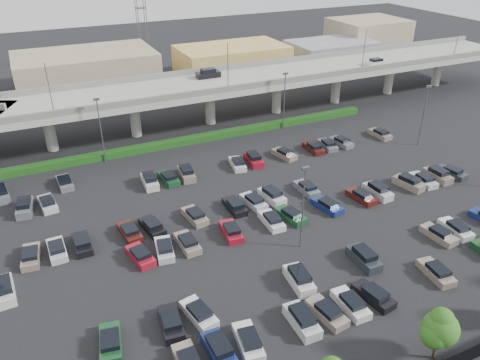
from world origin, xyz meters
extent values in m
plane|color=black|center=(0.00, 0.00, 0.00)|extent=(280.00, 280.00, 0.00)
cube|color=gray|center=(0.00, 32.00, 7.25)|extent=(150.00, 13.00, 1.10)
cube|color=slate|center=(0.00, 25.75, 8.30)|extent=(150.00, 0.50, 1.00)
cube|color=slate|center=(0.00, 38.25, 8.30)|extent=(150.00, 0.50, 1.00)
cylinder|color=gray|center=(-23.00, 32.00, 3.35)|extent=(1.80, 1.80, 6.70)
cube|color=slate|center=(-23.00, 32.00, 6.50)|extent=(2.60, 9.75, 0.50)
cylinder|color=gray|center=(-9.00, 32.00, 3.35)|extent=(1.80, 1.80, 6.70)
cube|color=slate|center=(-9.00, 32.00, 6.50)|extent=(2.60, 9.75, 0.50)
cylinder|color=gray|center=(5.00, 32.00, 3.35)|extent=(1.80, 1.80, 6.70)
cube|color=slate|center=(5.00, 32.00, 6.50)|extent=(2.60, 9.75, 0.50)
cylinder|color=gray|center=(19.00, 32.00, 3.35)|extent=(1.80, 1.80, 6.70)
cube|color=slate|center=(19.00, 32.00, 6.50)|extent=(2.60, 9.75, 0.50)
cylinder|color=gray|center=(33.00, 32.00, 3.35)|extent=(1.80, 1.80, 6.70)
cube|color=slate|center=(33.00, 32.00, 6.50)|extent=(2.60, 9.75, 0.50)
cylinder|color=gray|center=(47.00, 32.00, 3.35)|extent=(1.80, 1.80, 6.70)
cube|color=slate|center=(47.00, 32.00, 6.50)|extent=(2.60, 9.75, 0.50)
cylinder|color=gray|center=(61.00, 32.00, 3.35)|extent=(1.80, 1.80, 6.70)
cube|color=slate|center=(61.00, 32.00, 6.50)|extent=(2.60, 9.75, 0.50)
cube|color=black|center=(6.00, 35.00, 8.32)|extent=(4.40, 1.82, 1.05)
cube|color=black|center=(6.00, 35.00, 9.14)|extent=(2.60, 1.60, 0.65)
cube|color=silver|center=(40.00, 29.00, 8.21)|extent=(4.40, 1.82, 0.82)
cube|color=black|center=(40.00, 29.00, 8.84)|extent=(2.30, 1.60, 0.50)
cylinder|color=#4C4C51|center=(-22.00, 25.90, 11.80)|extent=(0.14, 0.14, 8.00)
cylinder|color=#4C4C51|center=(6.00, 25.90, 11.80)|extent=(0.14, 0.14, 8.00)
cylinder|color=#4C4C51|center=(34.00, 25.90, 11.80)|extent=(0.14, 0.14, 8.00)
cylinder|color=#4C4C51|center=(58.00, 25.90, 11.80)|extent=(0.14, 0.14, 8.00)
cube|color=#113710|center=(0.00, 25.00, 0.55)|extent=(66.00, 1.60, 1.10)
cylinder|color=#332316|center=(2.00, -26.39, 0.99)|extent=(0.26, 0.26, 1.97)
sphere|color=#205115|center=(2.00, -26.39, 3.39)|extent=(3.07, 3.07, 3.07)
sphere|color=#205115|center=(2.71, -26.29, 2.85)|extent=(2.41, 2.41, 2.41)
sphere|color=#205115|center=(1.40, -26.47, 3.07)|extent=(2.41, 2.41, 2.41)
sphere|color=#205115|center=(2.04, -26.27, 4.27)|extent=(2.08, 2.08, 2.08)
cube|color=black|center=(-17.25, -18.70, 1.04)|extent=(1.61, 2.31, 0.50)
cube|color=navy|center=(-14.50, -18.50, 0.53)|extent=(1.89, 4.43, 1.05)
cube|color=black|center=(-14.50, -18.50, 1.34)|extent=(1.65, 2.63, 0.65)
cube|color=silver|center=(-11.75, -18.50, 0.41)|extent=(2.42, 4.61, 0.82)
cube|color=black|center=(-11.75, -18.70, 1.04)|extent=(1.91, 2.50, 0.50)
cube|color=silver|center=(-6.25, -18.50, 0.53)|extent=(1.94, 4.45, 1.05)
cube|color=black|center=(-6.25, -18.50, 1.34)|extent=(1.67, 2.64, 0.65)
cube|color=gray|center=(-3.50, -18.50, 0.41)|extent=(2.40, 4.61, 0.82)
cube|color=black|center=(-3.50, -18.70, 1.04)|extent=(1.90, 2.50, 0.50)
cube|color=silver|center=(-0.75, -18.50, 0.41)|extent=(1.87, 4.42, 0.82)
cube|color=black|center=(-0.75, -18.70, 1.04)|extent=(1.63, 2.32, 0.50)
cube|color=black|center=(2.00, -18.50, 0.41)|extent=(2.47, 4.63, 0.82)
cube|color=black|center=(2.00, -18.70, 1.04)|extent=(1.94, 2.52, 0.50)
cube|color=gray|center=(10.25, -18.50, 0.41)|extent=(2.32, 4.58, 0.82)
cube|color=black|center=(10.25, -18.70, 1.04)|extent=(1.86, 2.47, 0.50)
cube|color=#174223|center=(-22.75, -13.50, 0.41)|extent=(2.53, 4.64, 0.82)
cube|color=black|center=(-22.75, -13.70, 1.04)|extent=(1.96, 2.54, 0.50)
cube|color=black|center=(-17.25, -13.50, 0.41)|extent=(2.30, 4.58, 0.82)
cube|color=black|center=(-17.25, -13.70, 1.04)|extent=(1.85, 2.47, 0.50)
cube|color=silver|center=(-14.50, -13.50, 0.41)|extent=(2.63, 4.67, 0.82)
cube|color=black|center=(-14.50, -13.70, 1.04)|extent=(2.01, 2.56, 0.50)
cube|color=silver|center=(-3.50, -13.50, 0.53)|extent=(2.26, 4.56, 1.05)
cube|color=black|center=(-3.50, -13.50, 1.34)|extent=(1.86, 2.75, 0.65)
cube|color=#262C31|center=(4.75, -13.50, 0.53)|extent=(1.96, 4.46, 1.05)
cube|color=black|center=(4.75, -13.50, 1.34)|extent=(1.69, 2.65, 0.65)
cube|color=gray|center=(15.75, -13.50, 0.41)|extent=(2.21, 4.54, 0.82)
cube|color=black|center=(15.75, -13.70, 1.04)|extent=(1.80, 2.43, 0.50)
cube|color=silver|center=(18.50, -13.50, 0.41)|extent=(2.15, 4.53, 0.82)
cube|color=black|center=(18.50, -13.70, 1.04)|extent=(1.77, 2.42, 0.50)
cube|color=silver|center=(-31.00, -2.50, 0.53)|extent=(2.09, 4.51, 1.05)
cube|color=black|center=(-31.00, -2.50, 1.34)|extent=(1.76, 2.70, 0.65)
cube|color=maroon|center=(-17.25, -2.50, 0.41)|extent=(2.60, 4.66, 0.82)
cube|color=black|center=(-17.25, -2.70, 1.04)|extent=(2.00, 2.56, 0.50)
cube|color=silver|center=(-14.50, -2.50, 0.41)|extent=(2.51, 4.64, 0.82)
cube|color=black|center=(-14.50, -2.70, 1.04)|extent=(1.96, 2.53, 0.50)
cube|color=gray|center=(-11.75, -2.50, 0.41)|extent=(2.05, 4.49, 0.82)
cube|color=black|center=(-11.75, -2.70, 1.04)|extent=(1.72, 2.38, 0.50)
cube|color=maroon|center=(-6.25, -2.50, 0.41)|extent=(2.32, 4.58, 0.82)
cube|color=black|center=(-6.25, -2.70, 1.04)|extent=(1.86, 2.47, 0.50)
cube|color=silver|center=(-0.75, -2.50, 0.41)|extent=(1.99, 4.47, 0.82)
cube|color=black|center=(-0.75, -2.70, 1.04)|extent=(1.69, 2.36, 0.50)
cube|color=#174223|center=(2.00, -2.50, 0.41)|extent=(2.66, 4.68, 0.82)
cube|color=black|center=(2.00, -2.70, 1.04)|extent=(2.03, 2.57, 0.50)
cube|color=navy|center=(7.50, -2.50, 0.41)|extent=(2.62, 4.66, 0.82)
cube|color=black|center=(7.50, -2.70, 1.04)|extent=(2.01, 2.56, 0.50)
cube|color=#451612|center=(13.00, -2.50, 0.41)|extent=(2.31, 4.58, 0.82)
cube|color=black|center=(13.00, -2.70, 1.04)|extent=(1.85, 2.47, 0.50)
cube|color=silver|center=(15.75, -2.50, 0.53)|extent=(2.03, 4.48, 1.05)
cube|color=black|center=(15.75, -2.50, 1.34)|extent=(1.73, 2.68, 0.65)
cube|color=gray|center=(21.25, -2.50, 0.53)|extent=(2.70, 4.68, 1.05)
cube|color=black|center=(21.25, -2.50, 1.34)|extent=(2.11, 2.88, 0.65)
cube|color=silver|center=(24.00, -2.50, 0.41)|extent=(2.16, 4.53, 0.82)
cube|color=black|center=(24.00, -2.70, 1.04)|extent=(1.78, 2.42, 0.50)
cube|color=gray|center=(26.75, -2.50, 0.53)|extent=(1.87, 4.42, 1.05)
cube|color=black|center=(26.75, -2.50, 1.34)|extent=(1.63, 2.62, 0.65)
cube|color=#262C31|center=(29.50, -2.50, 0.41)|extent=(2.60, 4.66, 0.82)
cube|color=black|center=(29.50, -2.70, 1.04)|extent=(2.00, 2.56, 0.50)
cube|color=gray|center=(-28.25, 2.50, 0.41)|extent=(2.30, 4.58, 0.82)
cube|color=black|center=(-28.25, 2.30, 1.04)|extent=(1.85, 2.47, 0.50)
cube|color=silver|center=(-25.50, 2.50, 0.41)|extent=(1.96, 4.46, 0.82)
cube|color=black|center=(-25.50, 2.30, 1.04)|extent=(1.67, 2.35, 0.50)
cube|color=black|center=(-22.75, 2.50, 0.41)|extent=(1.88, 4.42, 0.82)
cube|color=black|center=(-22.75, 2.30, 1.04)|extent=(1.63, 2.32, 0.50)
cube|color=#451612|center=(-17.25, 2.50, 0.41)|extent=(2.28, 4.57, 0.82)
cube|color=black|center=(-17.25, 2.30, 1.04)|extent=(1.84, 2.46, 0.50)
cube|color=black|center=(-14.50, 2.50, 0.41)|extent=(2.51, 4.64, 0.82)
cube|color=black|center=(-14.50, 2.30, 1.04)|extent=(1.95, 2.53, 0.50)
cube|color=gray|center=(-9.00, 2.50, 0.41)|extent=(2.36, 4.59, 0.82)
cube|color=black|center=(-9.00, 2.30, 1.04)|extent=(1.88, 2.48, 0.50)
cube|color=black|center=(-3.50, 2.50, 0.41)|extent=(1.83, 4.40, 0.82)
cube|color=black|center=(-3.50, 2.30, 1.04)|extent=(1.60, 2.30, 0.50)
cube|color=silver|center=(-0.75, 2.50, 0.41)|extent=(2.33, 4.58, 0.82)
cube|color=black|center=(-0.75, 2.30, 1.04)|extent=(1.86, 2.47, 0.50)
cube|color=silver|center=(2.00, 2.50, 0.53)|extent=(2.36, 4.59, 1.05)
cube|color=black|center=(2.00, 2.50, 1.34)|extent=(1.92, 2.78, 0.65)
cube|color=slate|center=(7.50, 2.50, 0.41)|extent=(1.89, 4.43, 0.82)
cube|color=black|center=(7.50, 2.30, 1.04)|extent=(1.64, 2.32, 0.50)
cube|color=slate|center=(-28.25, 13.50, 0.53)|extent=(2.43, 4.61, 1.05)
cube|color=black|center=(-28.25, 13.50, 1.34)|extent=(1.96, 2.80, 0.65)
cube|color=silver|center=(-25.50, 13.50, 0.41)|extent=(2.35, 4.59, 0.82)
cube|color=black|center=(-25.50, 13.30, 1.04)|extent=(1.87, 2.48, 0.50)
cube|color=silver|center=(-11.75, 13.50, 0.53)|extent=(2.06, 4.49, 1.05)
cube|color=black|center=(-11.75, 13.50, 1.34)|extent=(1.74, 2.68, 0.65)
cube|color=#174223|center=(-9.00, 13.50, 0.41)|extent=(2.31, 4.58, 0.82)
cube|color=black|center=(-9.00, 13.30, 1.04)|extent=(1.85, 2.47, 0.50)
cube|color=gray|center=(-6.25, 13.50, 0.53)|extent=(2.24, 4.56, 1.05)
cube|color=black|center=(-6.25, 13.50, 1.34)|extent=(1.85, 2.74, 0.65)
cube|color=silver|center=(2.00, 13.50, 0.41)|extent=(2.56, 4.65, 0.82)
cube|color=black|center=(2.00, 13.30, 1.04)|extent=(1.98, 2.54, 0.50)
cube|color=maroon|center=(4.75, 13.50, 0.53)|extent=(2.22, 4.55, 1.05)
cube|color=black|center=(4.75, 13.50, 1.34)|extent=(1.83, 2.74, 0.65)
cube|color=gray|center=(10.25, 13.50, 0.41)|extent=(2.73, 4.69, 0.82)
cube|color=black|center=(10.25, 13.30, 1.04)|extent=(2.06, 2.59, 0.50)
cube|color=#451612|center=(15.75, 13.50, 0.41)|extent=(1.93, 4.45, 0.82)
cube|color=black|center=(15.75, 13.30, 1.04)|extent=(1.66, 2.34, 0.50)
cube|color=slate|center=(18.50, 13.50, 0.41)|extent=(2.36, 4.60, 0.82)
cube|color=black|center=(18.50, 13.30, 1.04)|extent=(1.88, 2.48, 0.50)
cube|color=slate|center=(21.25, 13.50, 0.41)|extent=(2.40, 4.61, 0.82)
cube|color=black|center=(21.25, 13.30, 1.04)|extent=(1.90, 2.49, 0.50)
cube|color=gray|center=(29.50, 13.50, 0.41)|extent=(1.99, 4.47, 0.82)
cube|color=black|center=(29.50, 13.30, 1.04)|extent=(1.69, 2.36, 0.50)
cube|color=slate|center=(-31.00, 18.50, 0.53)|extent=(2.38, 4.60, 1.05)
cube|color=black|center=(-31.00, 18.50, 1.34)|extent=(1.93, 2.79, 0.65)
cube|color=slate|center=(-22.75, 18.50, 0.41)|extent=(2.12, 4.51, 0.82)
cube|color=black|center=(-22.75, 18.30, 1.04)|extent=(1.76, 2.40, 0.50)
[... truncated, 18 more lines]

